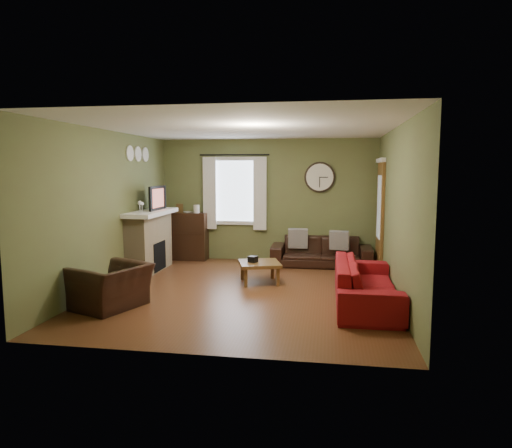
# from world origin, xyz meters

# --- Properties ---
(floor) EXTENTS (4.60, 5.20, 0.00)m
(floor) POSITION_xyz_m (0.00, 0.00, 0.00)
(floor) COLOR #56301A
(floor) RESTS_ON ground
(ceiling) EXTENTS (4.60, 5.20, 0.00)m
(ceiling) POSITION_xyz_m (0.00, 0.00, 2.60)
(ceiling) COLOR white
(ceiling) RESTS_ON ground
(wall_left) EXTENTS (0.00, 5.20, 2.60)m
(wall_left) POSITION_xyz_m (-2.30, 0.00, 1.30)
(wall_left) COLOR #5F683B
(wall_left) RESTS_ON ground
(wall_right) EXTENTS (0.00, 5.20, 2.60)m
(wall_right) POSITION_xyz_m (2.30, 0.00, 1.30)
(wall_right) COLOR #5F683B
(wall_right) RESTS_ON ground
(wall_back) EXTENTS (4.60, 0.00, 2.60)m
(wall_back) POSITION_xyz_m (0.00, 2.60, 1.30)
(wall_back) COLOR #5F683B
(wall_back) RESTS_ON ground
(wall_front) EXTENTS (4.60, 0.00, 2.60)m
(wall_front) POSITION_xyz_m (0.00, -2.60, 1.30)
(wall_front) COLOR #5F683B
(wall_front) RESTS_ON ground
(fireplace) EXTENTS (0.40, 1.40, 1.10)m
(fireplace) POSITION_xyz_m (-2.10, 1.15, 0.55)
(fireplace) COLOR tan
(fireplace) RESTS_ON floor
(firebox) EXTENTS (0.04, 0.60, 0.55)m
(firebox) POSITION_xyz_m (-1.91, 1.15, 0.30)
(firebox) COLOR black
(firebox) RESTS_ON fireplace
(mantel) EXTENTS (0.58, 1.60, 0.08)m
(mantel) POSITION_xyz_m (-2.07, 1.15, 1.14)
(mantel) COLOR white
(mantel) RESTS_ON fireplace
(tv) EXTENTS (0.08, 0.60, 0.35)m
(tv) POSITION_xyz_m (-2.05, 1.30, 1.35)
(tv) COLOR black
(tv) RESTS_ON mantel
(tv_screen) EXTENTS (0.02, 0.62, 0.36)m
(tv_screen) POSITION_xyz_m (-1.97, 1.30, 1.41)
(tv_screen) COLOR #994C3F
(tv_screen) RESTS_ON mantel
(medallion_left) EXTENTS (0.28, 0.28, 0.03)m
(medallion_left) POSITION_xyz_m (-2.28, 0.80, 2.25)
(medallion_left) COLOR white
(medallion_left) RESTS_ON wall_left
(medallion_mid) EXTENTS (0.28, 0.28, 0.03)m
(medallion_mid) POSITION_xyz_m (-2.28, 1.15, 2.25)
(medallion_mid) COLOR white
(medallion_mid) RESTS_ON wall_left
(medallion_right) EXTENTS (0.28, 0.28, 0.03)m
(medallion_right) POSITION_xyz_m (-2.28, 1.50, 2.25)
(medallion_right) COLOR white
(medallion_right) RESTS_ON wall_left
(window_pane) EXTENTS (1.00, 0.02, 1.30)m
(window_pane) POSITION_xyz_m (-0.70, 2.58, 1.50)
(window_pane) COLOR silver
(window_pane) RESTS_ON wall_back
(curtain_rod) EXTENTS (0.03, 0.03, 1.50)m
(curtain_rod) POSITION_xyz_m (-0.70, 2.48, 2.27)
(curtain_rod) COLOR black
(curtain_rod) RESTS_ON wall_back
(curtain_left) EXTENTS (0.28, 0.04, 1.55)m
(curtain_left) POSITION_xyz_m (-1.25, 2.48, 1.45)
(curtain_left) COLOR white
(curtain_left) RESTS_ON wall_back
(curtain_right) EXTENTS (0.28, 0.04, 1.55)m
(curtain_right) POSITION_xyz_m (-0.15, 2.48, 1.45)
(curtain_right) COLOR white
(curtain_right) RESTS_ON wall_back
(wall_clock) EXTENTS (0.64, 0.06, 0.64)m
(wall_clock) POSITION_xyz_m (1.10, 2.55, 1.80)
(wall_clock) COLOR white
(wall_clock) RESTS_ON wall_back
(door) EXTENTS (0.05, 0.90, 2.10)m
(door) POSITION_xyz_m (2.27, 1.85, 1.05)
(door) COLOR brown
(door) RESTS_ON floor
(bookshelf) EXTENTS (0.87, 0.37, 1.03)m
(bookshelf) POSITION_xyz_m (-1.74, 2.40, 0.51)
(bookshelf) COLOR black
(bookshelf) RESTS_ON floor
(book) EXTENTS (0.26, 0.26, 0.02)m
(book) POSITION_xyz_m (-1.81, 2.43, 0.96)
(book) COLOR #553B1B
(book) RESTS_ON bookshelf
(sofa_brown) EXTENTS (2.02, 0.79, 0.59)m
(sofa_brown) POSITION_xyz_m (1.16, 2.19, 0.29)
(sofa_brown) COLOR black
(sofa_brown) RESTS_ON floor
(pillow_left) EXTENTS (0.41, 0.14, 0.40)m
(pillow_left) POSITION_xyz_m (0.68, 2.22, 0.55)
(pillow_left) COLOR gray
(pillow_left) RESTS_ON sofa_brown
(pillow_right) EXTENTS (0.39, 0.19, 0.38)m
(pillow_right) POSITION_xyz_m (1.52, 2.10, 0.55)
(pillow_right) COLOR gray
(pillow_right) RESTS_ON sofa_brown
(sofa_red) EXTENTS (0.85, 2.19, 0.64)m
(sofa_red) POSITION_xyz_m (1.85, -0.45, 0.32)
(sofa_red) COLOR maroon
(sofa_red) RESTS_ON floor
(armchair) EXTENTS (1.12, 1.19, 0.62)m
(armchair) POSITION_xyz_m (-1.72, -1.18, 0.31)
(armchair) COLOR black
(armchair) RESTS_ON floor
(coffee_table) EXTENTS (0.85, 0.85, 0.36)m
(coffee_table) POSITION_xyz_m (0.13, 0.59, 0.18)
(coffee_table) COLOR #553B1B
(coffee_table) RESTS_ON floor
(tissue_box) EXTENTS (0.18, 0.18, 0.11)m
(tissue_box) POSITION_xyz_m (0.02, 0.56, 0.40)
(tissue_box) COLOR black
(tissue_box) RESTS_ON coffee_table
(wine_glass_a) EXTENTS (0.08, 0.08, 0.22)m
(wine_glass_a) POSITION_xyz_m (-2.05, 0.64, 1.29)
(wine_glass_a) COLOR white
(wine_glass_a) RESTS_ON mantel
(wine_glass_b) EXTENTS (0.07, 0.07, 0.19)m
(wine_glass_b) POSITION_xyz_m (-2.05, 0.74, 1.28)
(wine_glass_b) COLOR white
(wine_glass_b) RESTS_ON mantel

